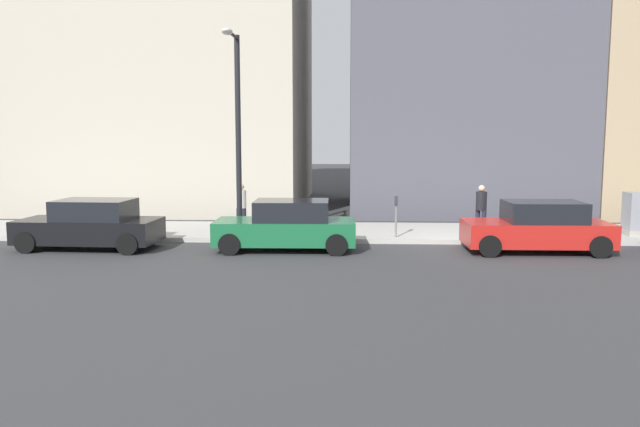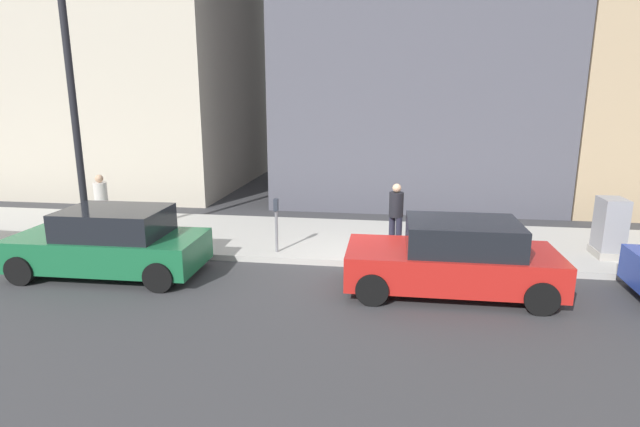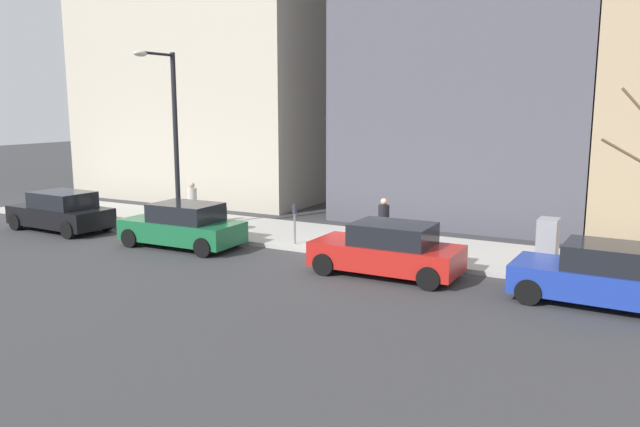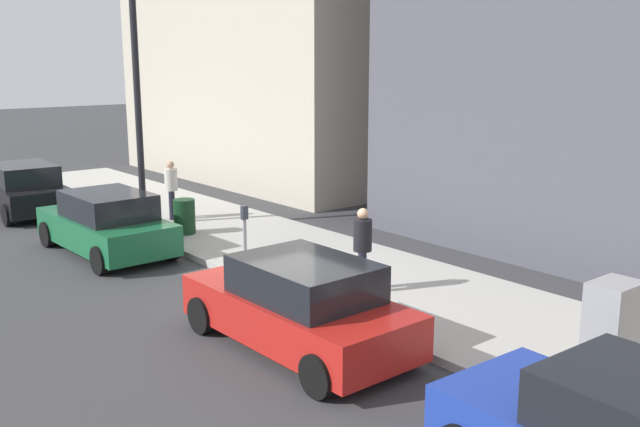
{
  "view_description": "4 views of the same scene",
  "coord_description": "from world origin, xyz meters",
  "px_view_note": "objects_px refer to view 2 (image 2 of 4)",
  "views": [
    {
      "loc": [
        -19.78,
        3.79,
        3.4
      ],
      "look_at": [
        -0.29,
        4.7,
        1.01
      ],
      "focal_mm": 35.0,
      "sensor_mm": 36.0,
      "label": 1
    },
    {
      "loc": [
        -11.12,
        -0.56,
        3.97
      ],
      "look_at": [
        0.76,
        1.21,
        1.1
      ],
      "focal_mm": 28.0,
      "sensor_mm": 36.0,
      "label": 2
    },
    {
      "loc": [
        -17.23,
        -8.36,
        4.81
      ],
      "look_at": [
        1.21,
        1.69,
        1.12
      ],
      "focal_mm": 35.0,
      "sensor_mm": 36.0,
      "label": 3
    },
    {
      "loc": [
        -7.85,
        -10.38,
        4.6
      ],
      "look_at": [
        0.57,
        -0.18,
        1.72
      ],
      "focal_mm": 40.0,
      "sensor_mm": 36.0,
      "label": 4
    }
  ],
  "objects_px": {
    "parked_car_green": "(111,243)",
    "trash_bin": "(152,225)",
    "parking_meter": "(276,220)",
    "pedestrian_midblock": "(101,200)",
    "streetlamp": "(65,92)",
    "utility_box": "(610,228)",
    "pedestrian_near_meter": "(396,212)",
    "parked_car_red": "(454,258)"
  },
  "relations": [
    {
      "from": "parked_car_green",
      "to": "pedestrian_midblock",
      "type": "relative_size",
      "value": 2.55
    },
    {
      "from": "parked_car_green",
      "to": "pedestrian_near_meter",
      "type": "xyz_separation_m",
      "value": [
        2.48,
        -6.31,
        0.35
      ]
    },
    {
      "from": "pedestrian_midblock",
      "to": "parked_car_green",
      "type": "bearing_deg",
      "value": 154.65
    },
    {
      "from": "parked_car_red",
      "to": "streetlamp",
      "type": "distance_m",
      "value": 9.91
    },
    {
      "from": "utility_box",
      "to": "streetlamp",
      "type": "relative_size",
      "value": 0.22
    },
    {
      "from": "parked_car_red",
      "to": "pedestrian_midblock",
      "type": "height_order",
      "value": "pedestrian_midblock"
    },
    {
      "from": "trash_bin",
      "to": "parked_car_green",
      "type": "bearing_deg",
      "value": -177.14
    },
    {
      "from": "parked_car_red",
      "to": "pedestrian_near_meter",
      "type": "height_order",
      "value": "pedestrian_near_meter"
    },
    {
      "from": "parked_car_green",
      "to": "trash_bin",
      "type": "distance_m",
      "value": 2.15
    },
    {
      "from": "trash_bin",
      "to": "pedestrian_midblock",
      "type": "bearing_deg",
      "value": 71.87
    },
    {
      "from": "streetlamp",
      "to": "pedestrian_midblock",
      "type": "distance_m",
      "value": 3.16
    },
    {
      "from": "parking_meter",
      "to": "streetlamp",
      "type": "height_order",
      "value": "streetlamp"
    },
    {
      "from": "parked_car_green",
      "to": "streetlamp",
      "type": "bearing_deg",
      "value": 47.81
    },
    {
      "from": "parking_meter",
      "to": "pedestrian_midblock",
      "type": "relative_size",
      "value": 0.81
    },
    {
      "from": "utility_box",
      "to": "trash_bin",
      "type": "height_order",
      "value": "utility_box"
    },
    {
      "from": "utility_box",
      "to": "streetlamp",
      "type": "height_order",
      "value": "streetlamp"
    },
    {
      "from": "trash_bin",
      "to": "pedestrian_midblock",
      "type": "xyz_separation_m",
      "value": [
        0.57,
        1.75,
        0.49
      ]
    },
    {
      "from": "pedestrian_near_meter",
      "to": "pedestrian_midblock",
      "type": "height_order",
      "value": "same"
    },
    {
      "from": "parked_car_green",
      "to": "trash_bin",
      "type": "height_order",
      "value": "parked_car_green"
    },
    {
      "from": "parked_car_green",
      "to": "pedestrian_midblock",
      "type": "bearing_deg",
      "value": 33.17
    },
    {
      "from": "parking_meter",
      "to": "trash_bin",
      "type": "distance_m",
      "value": 3.56
    },
    {
      "from": "pedestrian_midblock",
      "to": "streetlamp",
      "type": "bearing_deg",
      "value": 125.18
    },
    {
      "from": "utility_box",
      "to": "trash_bin",
      "type": "relative_size",
      "value": 1.59
    },
    {
      "from": "parked_car_green",
      "to": "parking_meter",
      "type": "height_order",
      "value": "parked_car_green"
    },
    {
      "from": "streetlamp",
      "to": "utility_box",
      "type": "bearing_deg",
      "value": -85.57
    },
    {
      "from": "parked_car_red",
      "to": "streetlamp",
      "type": "height_order",
      "value": "streetlamp"
    },
    {
      "from": "parking_meter",
      "to": "trash_bin",
      "type": "relative_size",
      "value": 1.5
    },
    {
      "from": "parking_meter",
      "to": "trash_bin",
      "type": "height_order",
      "value": "parking_meter"
    },
    {
      "from": "parked_car_red",
      "to": "pedestrian_near_meter",
      "type": "xyz_separation_m",
      "value": [
        2.46,
        1.17,
        0.35
      ]
    },
    {
      "from": "trash_bin",
      "to": "pedestrian_near_meter",
      "type": "xyz_separation_m",
      "value": [
        0.34,
        -6.41,
        0.49
      ]
    },
    {
      "from": "trash_bin",
      "to": "pedestrian_near_meter",
      "type": "relative_size",
      "value": 0.54
    },
    {
      "from": "parking_meter",
      "to": "pedestrian_near_meter",
      "type": "bearing_deg",
      "value": -74.8
    },
    {
      "from": "utility_box",
      "to": "trash_bin",
      "type": "distance_m",
      "value": 11.5
    },
    {
      "from": "streetlamp",
      "to": "pedestrian_near_meter",
      "type": "xyz_separation_m",
      "value": [
        0.96,
        -8.06,
        -2.93
      ]
    },
    {
      "from": "streetlamp",
      "to": "pedestrian_near_meter",
      "type": "relative_size",
      "value": 3.92
    },
    {
      "from": "parked_car_red",
      "to": "pedestrian_midblock",
      "type": "bearing_deg",
      "value": 73.37
    },
    {
      "from": "utility_box",
      "to": "streetlamp",
      "type": "xyz_separation_m",
      "value": [
        -1.02,
        13.14,
        3.17
      ]
    },
    {
      "from": "pedestrian_midblock",
      "to": "pedestrian_near_meter",
      "type": "bearing_deg",
      "value": -151.38
    },
    {
      "from": "utility_box",
      "to": "parked_car_green",
      "type": "bearing_deg",
      "value": 102.59
    },
    {
      "from": "parking_meter",
      "to": "utility_box",
      "type": "xyz_separation_m",
      "value": [
        0.85,
        -7.98,
        -0.13
      ]
    },
    {
      "from": "trash_bin",
      "to": "pedestrian_midblock",
      "type": "distance_m",
      "value": 1.91
    },
    {
      "from": "pedestrian_near_meter",
      "to": "pedestrian_midblock",
      "type": "bearing_deg",
      "value": 43.37
    }
  ]
}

